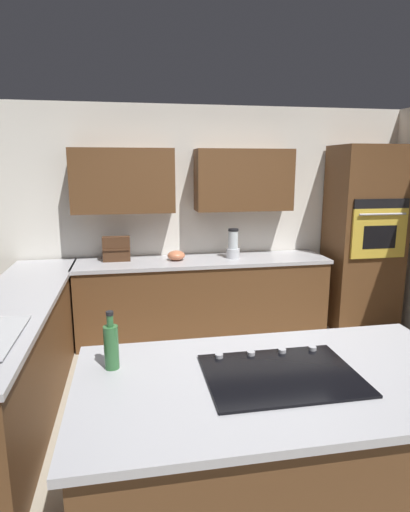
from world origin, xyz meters
name	(u,v)px	position (x,y,z in m)	size (l,w,h in m)	color
ground_plane	(254,419)	(0.00, 0.00, 0.00)	(14.00, 14.00, 0.00)	#9E937F
wall_back	(201,210)	(0.07, -2.05, 1.42)	(6.00, 0.44, 2.60)	white
lower_cabinets_back	(203,299)	(0.10, -1.72, 0.43)	(2.80, 0.60, 0.86)	brown
countertop_back	(203,261)	(0.10, -1.72, 0.88)	(2.84, 0.64, 0.04)	#B2B2B7
lower_cabinets_side	(19,355)	(1.82, -0.55, 0.43)	(0.60, 2.90, 0.86)	brown
countertop_side	(13,302)	(1.82, -0.55, 0.88)	(0.64, 2.94, 0.04)	#B2B2B7
island_base	(278,458)	(0.17, 0.98, 0.43)	(1.98, 1.00, 0.86)	brown
island_top	(281,380)	(0.17, 0.98, 0.88)	(2.06, 1.08, 0.04)	#B2B2B7
wall_oven	(363,238)	(-1.85, -1.72, 1.08)	(0.80, 0.66, 2.16)	brown
cooktop	(281,374)	(0.17, 0.98, 0.91)	(0.76, 0.56, 0.03)	black
blender	(233,245)	(-0.25, -1.73, 1.04)	(0.15, 0.15, 0.34)	silver
mixing_bowl	(176,255)	(0.40, -1.73, 0.95)	(0.20, 0.20, 0.11)	#CC724C
spice_rack	(116,249)	(1.05, -1.80, 1.04)	(0.30, 0.11, 0.27)	#472B19
oil_bottle	(111,345)	(1.01, 0.74, 1.03)	(0.08, 0.08, 0.31)	#336B38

